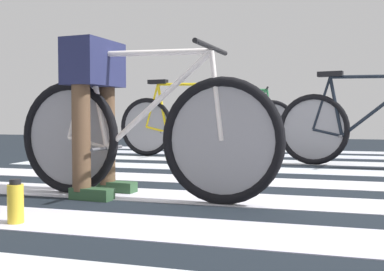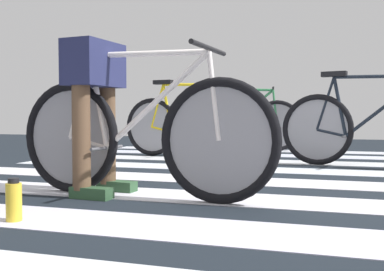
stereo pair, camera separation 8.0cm
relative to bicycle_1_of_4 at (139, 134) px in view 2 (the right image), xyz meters
name	(u,v)px [view 2 (the right image)]	position (x,y,z in m)	size (l,w,h in m)	color
ground	(255,189)	(0.61, 0.60, -0.40)	(18.00, 14.00, 0.02)	black
crosswalk_markings	(264,182)	(0.63, 0.88, -0.38)	(5.34, 6.52, 0.00)	silver
bicycle_1_of_4	(139,134)	(0.00, 0.00, 0.00)	(1.73, 0.52, 0.93)	black
cyclist_1_of_4	(95,96)	(-0.31, 0.03, 0.24)	(0.35, 0.43, 0.96)	brown
bicycle_2_of_4	(371,128)	(1.47, 2.11, 0.00)	(1.71, 0.57, 0.93)	black
bicycle_3_of_4	(189,125)	(-0.53, 2.67, 0.00)	(1.73, 0.52, 0.93)	black
bicycle_4_of_4	(241,124)	(-0.13, 3.88, 0.00)	(1.73, 0.52, 0.93)	black
water_bottle	(14,201)	(-0.31, -0.75, -0.29)	(0.07, 0.07, 0.21)	gold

